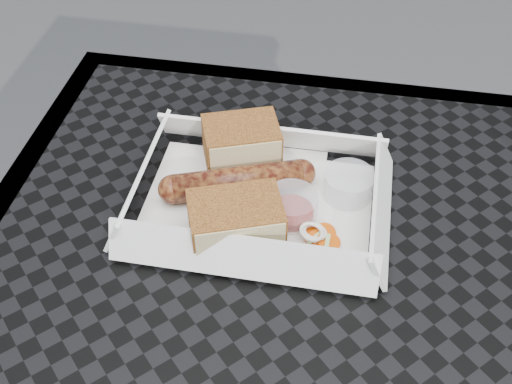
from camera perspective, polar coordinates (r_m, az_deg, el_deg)
food_tray at (r=0.63m, az=0.16°, el=-1.17°), size 0.22×0.15×0.00m
bratwurst at (r=0.63m, az=-1.63°, el=0.96°), size 0.15×0.07×0.03m
bread_near at (r=0.66m, az=-1.30°, el=4.28°), size 0.09×0.08×0.05m
bread_far at (r=0.58m, az=-1.81°, el=-2.59°), size 0.10×0.08×0.04m
veg_garnish at (r=0.60m, az=5.37°, el=-4.28°), size 0.03×0.03×0.00m
napkin at (r=0.65m, az=0.67°, el=0.64°), size 0.12×0.12×0.00m
condiment_cup_sauce at (r=0.61m, az=3.18°, el=-1.41°), size 0.05×0.05×0.03m
condiment_cup_empty at (r=0.64m, az=8.21°, el=0.56°), size 0.05×0.05×0.03m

